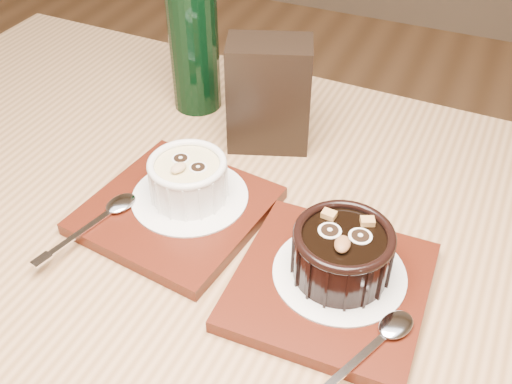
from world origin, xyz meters
TOP-DOWN VIEW (x-y plane):
  - table at (0.23, 0.20)m, footprint 1.22×0.84m
  - tray_left at (0.14, 0.25)m, footprint 0.20×0.20m
  - doily_left at (0.15, 0.26)m, footprint 0.13×0.13m
  - ramekin_white at (0.15, 0.26)m, footprint 0.09×0.09m
  - spoon_left at (0.07, 0.19)m, footprint 0.06×0.14m
  - tray_right at (0.33, 0.21)m, footprint 0.18×0.18m
  - doily_right at (0.33, 0.22)m, footprint 0.13×0.13m
  - ramekin_dark at (0.33, 0.22)m, footprint 0.10×0.10m
  - spoon_right at (0.38, 0.15)m, footprint 0.08×0.13m
  - condiment_stand at (0.18, 0.42)m, footprint 0.11×0.09m
  - green_bottle at (0.05, 0.46)m, footprint 0.07×0.07m

SIDE VIEW (x-z plane):
  - table at x=0.23m, z-range 0.28..1.03m
  - tray_left at x=0.14m, z-range 0.75..0.76m
  - tray_right at x=0.33m, z-range 0.75..0.76m
  - doily_left at x=0.15m, z-range 0.77..0.77m
  - doily_right at x=0.33m, z-range 0.77..0.77m
  - spoon_left at x=0.07m, z-range 0.77..0.77m
  - spoon_right at x=0.38m, z-range 0.77..0.77m
  - ramekin_white at x=0.15m, z-range 0.77..0.82m
  - ramekin_dark at x=0.33m, z-range 0.77..0.83m
  - condiment_stand at x=0.18m, z-range 0.75..0.89m
  - green_bottle at x=0.05m, z-range 0.72..0.97m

